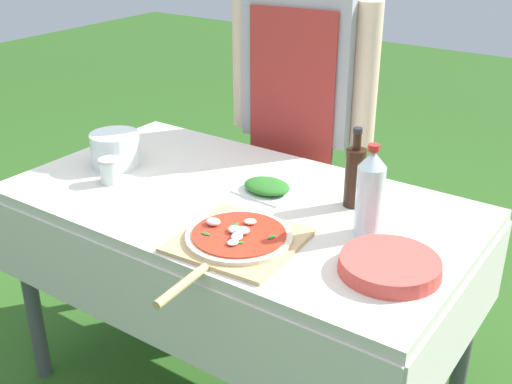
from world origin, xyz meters
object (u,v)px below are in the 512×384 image
(pizza_on_peel, at_px, (237,239))
(mixing_tub, at_px, (116,149))
(person_cook, at_px, (301,100))
(herb_container, at_px, (267,187))
(sauce_jar, at_px, (110,172))
(water_bottle, at_px, (370,193))
(prep_table, at_px, (239,227))
(plate_stack, at_px, (390,265))
(oil_bottle, at_px, (355,176))

(pizza_on_peel, xyz_separation_m, mixing_tub, (-0.69, 0.21, 0.05))
(person_cook, relative_size, herb_container, 8.17)
(pizza_on_peel, bearing_deg, sauce_jar, 167.13)
(pizza_on_peel, bearing_deg, mixing_tub, 159.00)
(water_bottle, xyz_separation_m, sauce_jar, (-0.87, -0.16, -0.09))
(person_cook, relative_size, pizza_on_peel, 2.98)
(prep_table, relative_size, sauce_jar, 17.69)
(person_cook, xyz_separation_m, sauce_jar, (-0.29, -0.75, -0.11))
(sauce_jar, bearing_deg, plate_stack, 0.53)
(oil_bottle, relative_size, plate_stack, 0.96)
(person_cook, xyz_separation_m, oil_bottle, (0.46, -0.45, -0.05))
(mixing_tub, bearing_deg, person_cook, 58.90)
(prep_table, bearing_deg, sauce_jar, -161.47)
(water_bottle, relative_size, herb_container, 1.39)
(mixing_tub, bearing_deg, sauce_jar, -51.31)
(oil_bottle, bearing_deg, pizza_on_peel, -110.99)
(oil_bottle, height_order, water_bottle, water_bottle)
(herb_container, relative_size, mixing_tub, 1.12)
(water_bottle, bearing_deg, pizza_on_peel, -136.39)
(herb_container, bearing_deg, water_bottle, -10.07)
(mixing_tub, bearing_deg, prep_table, 2.66)
(person_cook, height_order, pizza_on_peel, person_cook)
(water_bottle, relative_size, mixing_tub, 1.56)
(herb_container, bearing_deg, plate_stack, -22.89)
(mixing_tub, relative_size, sauce_jar, 2.06)
(pizza_on_peel, height_order, sauce_jar, sauce_jar)
(water_bottle, bearing_deg, person_cook, 134.40)
(person_cook, bearing_deg, pizza_on_peel, 102.59)
(water_bottle, height_order, herb_container, water_bottle)
(oil_bottle, relative_size, herb_container, 1.30)
(oil_bottle, relative_size, mixing_tub, 1.46)
(person_cook, xyz_separation_m, herb_container, (0.19, -0.52, -0.13))
(mixing_tub, height_order, sauce_jar, mixing_tub)
(water_bottle, bearing_deg, prep_table, -177.44)
(person_cook, bearing_deg, plate_stack, 126.59)
(prep_table, xyz_separation_m, plate_stack, (0.58, -0.13, 0.12))
(oil_bottle, distance_m, water_bottle, 0.19)
(herb_container, relative_size, plate_stack, 0.74)
(water_bottle, relative_size, plate_stack, 1.02)
(pizza_on_peel, height_order, oil_bottle, oil_bottle)
(prep_table, height_order, plate_stack, plate_stack)
(prep_table, height_order, water_bottle, water_bottle)
(plate_stack, xyz_separation_m, sauce_jar, (-1.00, -0.01, 0.02))
(water_bottle, xyz_separation_m, herb_container, (-0.39, 0.07, -0.11))
(pizza_on_peel, bearing_deg, water_bottle, 39.88)
(person_cook, distance_m, pizza_on_peel, 0.91)
(herb_container, distance_m, sauce_jar, 0.53)
(mixing_tub, xyz_separation_m, plate_stack, (1.10, -0.11, -0.04))
(prep_table, distance_m, person_cook, 0.67)
(mixing_tub, distance_m, plate_stack, 1.10)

